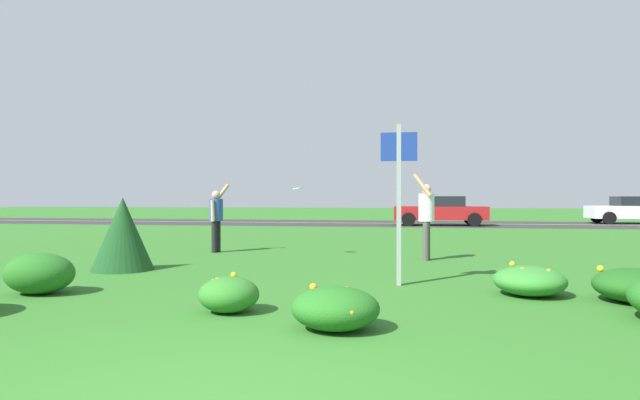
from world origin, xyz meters
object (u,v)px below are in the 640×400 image
object	(u,v)px
sign_post_near_path	(399,188)
car_white_leftmost	(635,210)
car_red_center_left	(441,211)
frisbee_white	(298,188)
person_catcher_white_shirt	(426,214)
person_thrower_blue_shirt	(216,215)

from	to	relation	value
sign_post_near_path	car_white_leftmost	distance (m)	25.08
sign_post_near_path	car_red_center_left	size ratio (longest dim) A/B	0.55
car_white_leftmost	frisbee_white	bearing A→B (deg)	-127.90
person_catcher_white_shirt	car_red_center_left	xyz separation A→B (m)	(1.17, 15.19, -0.26)
frisbee_white	car_white_leftmost	distance (m)	23.29
frisbee_white	car_white_leftmost	xyz separation A→B (m)	(14.29, 18.36, -0.83)
person_thrower_blue_shirt	car_white_leftmost	world-z (taller)	person_thrower_blue_shirt
frisbee_white	car_white_leftmost	bearing A→B (deg)	52.10
car_white_leftmost	car_red_center_left	world-z (taller)	same
sign_post_near_path	car_white_leftmost	size ratio (longest dim) A/B	0.55
person_thrower_blue_shirt	frisbee_white	bearing A→B (deg)	-15.75
person_catcher_white_shirt	frisbee_white	distance (m)	2.97
car_white_leftmost	sign_post_near_path	bearing A→B (deg)	-118.38
person_catcher_white_shirt	car_red_center_left	size ratio (longest dim) A/B	0.42
sign_post_near_path	person_thrower_blue_shirt	distance (m)	6.33
car_red_center_left	frisbee_white	bearing A→B (deg)	-105.21
sign_post_near_path	car_white_leftmost	bearing A→B (deg)	61.62
sign_post_near_path	person_thrower_blue_shirt	bearing A→B (deg)	136.80
person_catcher_white_shirt	car_white_leftmost	size ratio (longest dim) A/B	0.42
person_catcher_white_shirt	frisbee_white	world-z (taller)	person_catcher_white_shirt
person_thrower_blue_shirt	person_catcher_white_shirt	bearing A→B (deg)	-9.39
person_catcher_white_shirt	car_white_leftmost	distance (m)	21.80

